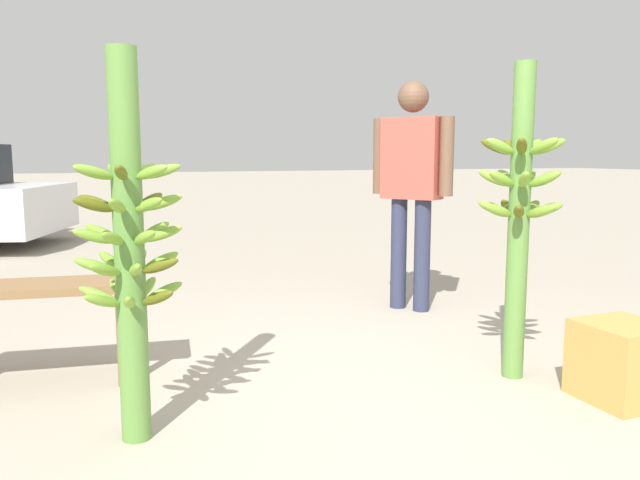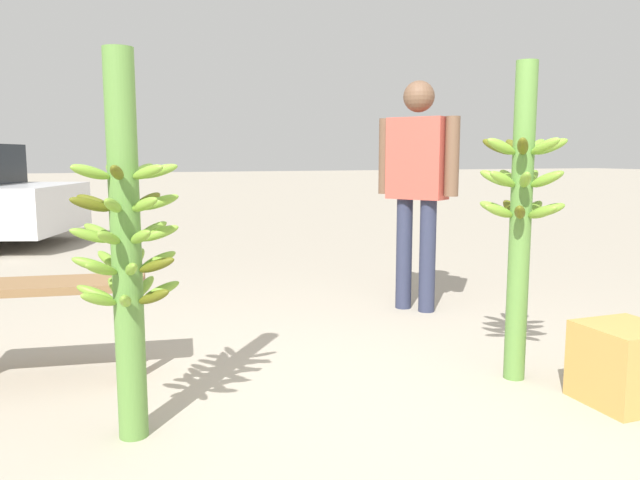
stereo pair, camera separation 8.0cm
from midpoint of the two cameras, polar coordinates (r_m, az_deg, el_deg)
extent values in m
plane|color=#A89E8C|center=(2.83, 5.12, -15.82)|extent=(80.00, 80.00, 0.00)
cylinder|color=#5B8C3D|center=(2.53, -16.43, -0.85)|extent=(0.12, 0.12, 1.53)
ellipsoid|color=#75A333|center=(2.55, -19.45, 5.93)|extent=(0.17, 0.11, 0.08)
ellipsoid|color=#75A333|center=(2.44, -19.36, 5.87)|extent=(0.16, 0.11, 0.08)
ellipsoid|color=#545914|center=(2.37, -17.16, 5.92)|extent=(0.07, 0.17, 0.08)
ellipsoid|color=#75A333|center=(2.41, -14.57, 6.04)|extent=(0.14, 0.15, 0.08)
ellipsoid|color=#75A333|center=(2.52, -13.72, 6.13)|extent=(0.16, 0.04, 0.08)
ellipsoid|color=#75A333|center=(2.61, -15.09, 6.13)|extent=(0.13, 0.15, 0.08)
ellipsoid|color=#75A333|center=(2.63, -17.56, 6.05)|extent=(0.08, 0.17, 0.08)
ellipsoid|color=#75A333|center=(2.50, -13.63, 3.37)|extent=(0.17, 0.06, 0.09)
ellipsoid|color=#545914|center=(2.61, -14.67, 3.50)|extent=(0.15, 0.14, 0.09)
ellipsoid|color=#545914|center=(2.64, -17.03, 3.46)|extent=(0.06, 0.17, 0.09)
ellipsoid|color=#545914|center=(2.58, -19.11, 3.28)|extent=(0.16, 0.12, 0.09)
ellipsoid|color=#545914|center=(2.46, -19.40, 3.08)|extent=(0.17, 0.09, 0.09)
ellipsoid|color=#75A333|center=(2.39, -17.49, 3.02)|extent=(0.10, 0.17, 0.09)
ellipsoid|color=#75A333|center=(2.40, -14.83, 3.16)|extent=(0.12, 0.16, 0.09)
ellipsoid|color=#545914|center=(2.65, -16.47, 0.91)|extent=(0.05, 0.17, 0.09)
ellipsoid|color=#75A333|center=(2.60, -18.70, 0.70)|extent=(0.15, 0.14, 0.09)
ellipsoid|color=#75A333|center=(2.50, -19.39, 0.39)|extent=(0.17, 0.06, 0.09)
ellipsoid|color=#75A333|center=(2.41, -17.85, 0.19)|extent=(0.12, 0.16, 0.09)
ellipsoid|color=#75A333|center=(2.41, -15.18, 0.29)|extent=(0.10, 0.17, 0.09)
ellipsoid|color=#75A333|center=(2.49, -13.60, 0.60)|extent=(0.17, 0.09, 0.09)
ellipsoid|color=#75A333|center=(2.60, -14.25, 0.87)|extent=(0.16, 0.13, 0.09)
ellipsoid|color=#75A333|center=(2.55, -19.27, -2.16)|extent=(0.17, 0.07, 0.09)
ellipsoid|color=#75A333|center=(2.45, -18.46, -2.53)|extent=(0.15, 0.14, 0.09)
ellipsoid|color=#75A333|center=(2.41, -15.96, -2.58)|extent=(0.05, 0.17, 0.09)
ellipsoid|color=#545914|center=(2.47, -13.82, -2.25)|extent=(0.16, 0.13, 0.09)
ellipsoid|color=#75A333|center=(2.58, -13.71, -1.82)|extent=(0.17, 0.09, 0.09)
ellipsoid|color=#75A333|center=(2.66, -15.54, -1.62)|extent=(0.10, 0.17, 0.09)
ellipsoid|color=#75A333|center=(2.65, -17.93, -1.76)|extent=(0.12, 0.16, 0.09)
ellipsoid|color=#75A333|center=(2.60, -19.00, -4.66)|extent=(0.17, 0.10, 0.10)
ellipsoid|color=#75A333|center=(2.49, -18.70, -5.17)|extent=(0.16, 0.12, 0.10)
ellipsoid|color=#75A333|center=(2.44, -16.47, -5.37)|extent=(0.06, 0.17, 0.10)
ellipsoid|color=#545914|center=(2.48, -14.08, -5.07)|extent=(0.14, 0.15, 0.10)
ellipsoid|color=#75A333|center=(2.58, -13.47, -4.52)|extent=(0.17, 0.06, 0.10)
ellipsoid|color=#75A333|center=(2.67, -14.94, -4.17)|extent=(0.12, 0.16, 0.10)
ellipsoid|color=#75A333|center=(2.68, -17.32, -4.23)|extent=(0.09, 0.17, 0.10)
cylinder|color=#5B8C3D|center=(3.25, 18.51, 1.35)|extent=(0.11, 0.11, 1.58)
ellipsoid|color=#75A333|center=(3.15, 20.59, 8.03)|extent=(0.08, 0.18, 0.11)
ellipsoid|color=#75A333|center=(3.26, 21.01, 7.99)|extent=(0.18, 0.13, 0.11)
ellipsoid|color=#75A333|center=(3.35, 19.80, 8.03)|extent=(0.18, 0.12, 0.11)
ellipsoid|color=#545914|center=(3.35, 17.90, 8.11)|extent=(0.09, 0.18, 0.11)
ellipsoid|color=#545914|center=(3.27, 16.63, 8.18)|extent=(0.15, 0.17, 0.11)
ellipsoid|color=#75A333|center=(3.16, 16.96, 8.19)|extent=(0.18, 0.06, 0.11)
ellipsoid|color=#545914|center=(3.11, 18.76, 8.12)|extent=(0.15, 0.17, 0.11)
ellipsoid|color=#75A333|center=(3.17, 20.64, 5.20)|extent=(0.11, 0.18, 0.11)
ellipsoid|color=#75A333|center=(3.28, 20.78, 5.26)|extent=(0.18, 0.11, 0.11)
ellipsoid|color=#75A333|center=(3.35, 19.39, 5.37)|extent=(0.17, 0.14, 0.11)
ellipsoid|color=#75A333|center=(3.34, 17.51, 5.44)|extent=(0.07, 0.18, 0.11)
ellipsoid|color=#75A333|center=(3.25, 16.46, 5.43)|extent=(0.16, 0.16, 0.11)
ellipsoid|color=#75A333|center=(3.15, 17.07, 5.34)|extent=(0.18, 0.07, 0.11)
ellipsoid|color=#75A333|center=(3.11, 18.97, 5.23)|extent=(0.14, 0.18, 0.11)
ellipsoid|color=#75A333|center=(3.28, 16.40, 2.76)|extent=(0.15, 0.17, 0.10)
ellipsoid|color=#75A333|center=(3.17, 16.71, 2.59)|extent=(0.18, 0.06, 0.10)
ellipsoid|color=#545914|center=(3.12, 18.50, 2.43)|extent=(0.15, 0.17, 0.10)
ellipsoid|color=#75A333|center=(3.16, 20.35, 2.42)|extent=(0.08, 0.18, 0.10)
ellipsoid|color=#75A333|center=(3.27, 20.78, 2.56)|extent=(0.18, 0.13, 0.10)
ellipsoid|color=#75A333|center=(3.36, 19.57, 2.74)|extent=(0.18, 0.12, 0.10)
ellipsoid|color=#545914|center=(3.36, 17.67, 2.83)|extent=(0.09, 0.18, 0.10)
cylinder|color=#2D334C|center=(4.56, 10.29, -1.45)|extent=(0.16, 0.16, 0.82)
cylinder|color=#2D334C|center=(4.64, 8.18, -1.25)|extent=(0.16, 0.16, 0.82)
cube|color=#BF4C3F|center=(4.55, 9.42, 7.36)|extent=(0.39, 0.45, 0.58)
cylinder|color=brown|center=(4.44, 12.49, 7.46)|extent=(0.14, 0.14, 0.55)
cylinder|color=brown|center=(4.66, 6.50, 7.60)|extent=(0.14, 0.14, 0.55)
sphere|color=brown|center=(4.56, 9.54, 12.82)|extent=(0.22, 0.22, 0.22)
cube|color=olive|center=(3.37, -24.12, -3.86)|extent=(1.08, 0.48, 0.04)
cylinder|color=olive|center=(3.48, -16.50, -7.46)|extent=(0.06, 0.06, 0.47)
cylinder|color=olive|center=(3.25, -16.81, -8.57)|extent=(0.06, 0.06, 0.47)
cylinder|color=black|center=(9.44, -24.93, 2.27)|extent=(0.71, 0.40, 0.69)
cube|color=#C69347|center=(3.24, 26.73, -10.12)|extent=(0.36, 0.36, 0.36)
camera|label=1|loc=(0.04, -89.27, 0.10)|focal=35.00mm
camera|label=2|loc=(0.04, 90.73, -0.10)|focal=35.00mm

